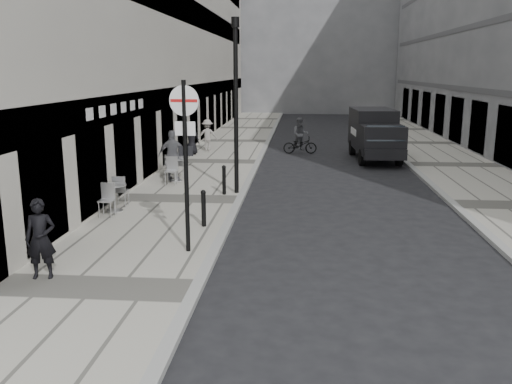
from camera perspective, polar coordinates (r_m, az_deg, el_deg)
ground at (r=8.53m, az=-10.22°, el=-17.99°), size 120.00×120.00×0.00m
sidewalk at (r=25.74m, az=-4.27°, el=3.14°), size 4.00×60.00×0.12m
far_sidewalk at (r=26.36m, az=20.09°, el=2.62°), size 4.00×60.00×0.12m
building_far at (r=63.41m, az=4.56°, el=18.72°), size 24.00×16.00×22.00m
walking_man at (r=11.94m, az=-21.74°, el=-4.60°), size 0.68×0.52×1.67m
sign_post at (r=12.49m, az=-7.45°, el=5.01°), size 0.69×0.13×4.00m
lamppost at (r=18.58m, az=-2.13°, el=9.87°), size 0.27×0.27×5.91m
bollard_near at (r=14.90m, az=-5.53°, el=-1.84°), size 0.13×0.13×0.95m
bollard_far at (r=18.71m, az=-3.38°, el=1.19°), size 0.13×0.13×0.95m
panel_van at (r=27.30m, az=12.38°, el=6.22°), size 2.19×5.29×2.45m
cyclist at (r=28.77m, az=4.67°, el=5.51°), size 1.79×0.72×1.90m
pedestrian_a at (r=21.23m, az=-8.73°, el=3.82°), size 1.16×0.52×1.95m
pedestrian_b at (r=29.00m, az=-5.13°, el=5.98°), size 1.16×0.79×1.66m
pedestrian_c at (r=27.81m, az=-6.79°, el=5.56°), size 0.81×0.57×1.58m
cafe_table_near at (r=22.94m, az=-8.91°, el=3.03°), size 0.63×1.42×0.81m
cafe_table_mid at (r=16.96m, az=-14.72°, el=-0.34°), size 0.76×1.72×0.98m
cafe_table_far at (r=21.15m, az=-8.48°, el=2.54°), size 0.80×1.81×1.03m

